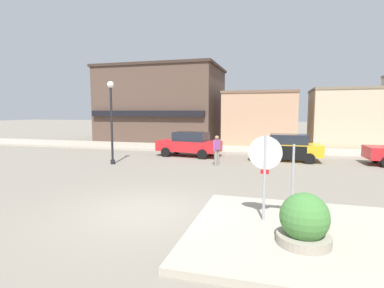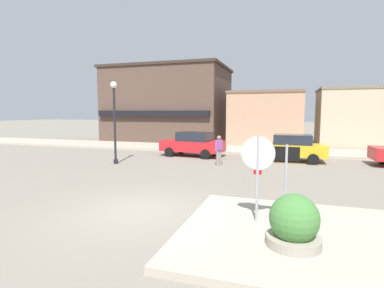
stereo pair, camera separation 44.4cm
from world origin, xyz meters
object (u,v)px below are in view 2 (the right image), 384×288
Objects in this scene: one_way_sign at (286,176)px; parked_car_second at (290,147)px; pedestrian_crossing_near at (219,150)px; lamp_post at (114,110)px; parked_car_nearest at (193,144)px; planter at (294,226)px; stop_sign at (258,167)px.

one_way_sign is 0.52× the size of parked_car_second.
one_way_sign is 8.74m from pedestrian_crossing_near.
one_way_sign is at bearing -37.50° from lamp_post.
parked_car_second is (0.18, 10.69, -0.52)m from one_way_sign.
planter is at bearing -63.69° from parked_car_nearest.
pedestrian_crossing_near is (-3.61, -2.66, 0.06)m from parked_car_second.
planter is 11.87m from parked_car_second.
planter is 0.31× the size of parked_car_second.
lamp_post is at bearing 142.50° from one_way_sign.
stop_sign is 0.51× the size of lamp_post.
one_way_sign is at bearing 0.54° from stop_sign.
parked_car_nearest is at bearing 178.20° from parked_car_second.
one_way_sign is 1.42m from planter.
stop_sign is 1.88× the size of planter.
stop_sign is 8.52m from pedestrian_crossing_near.
one_way_sign reaches higher than parked_car_nearest.
lamp_post reaches higher than parked_car_second.
lamp_post reaches higher than pedestrian_crossing_near.
parked_car_nearest is (3.24, 3.96, -2.15)m from lamp_post.
planter is 9.89m from pedestrian_crossing_near.
pedestrian_crossing_near is at bearing 11.25° from lamp_post.
one_way_sign is 11.48m from lamp_post.
planter is 13.45m from parked_car_nearest.
lamp_post is at bearing -129.27° from parked_car_nearest.
one_way_sign is (0.67, 0.01, -0.19)m from stop_sign.
parked_car_nearest is (-5.11, 10.88, -0.71)m from stop_sign.
planter is at bearing -53.92° from stop_sign.
parked_car_second reaches higher than planter.
lamp_post is (-9.01, 6.91, 1.63)m from one_way_sign.
planter is 0.27× the size of lamp_post.
stop_sign is 1.43× the size of pedestrian_crossing_near.
one_way_sign is 0.46× the size of lamp_post.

